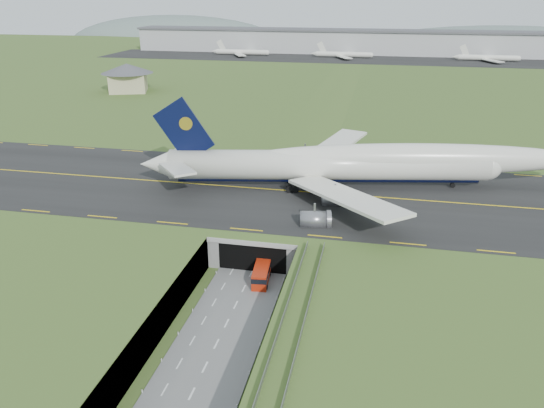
# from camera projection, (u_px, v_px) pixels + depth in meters

# --- Properties ---
(ground) EXTENTS (900.00, 900.00, 0.00)m
(ground) POSITION_uv_depth(u_px,v_px,m) (241.00, 296.00, 85.29)
(ground) COLOR #395421
(ground) RESTS_ON ground
(airfield_deck) EXTENTS (800.00, 800.00, 6.00)m
(airfield_deck) POSITION_uv_depth(u_px,v_px,m) (240.00, 280.00, 84.16)
(airfield_deck) COLOR gray
(airfield_deck) RESTS_ON ground
(trench_road) EXTENTS (12.00, 75.00, 0.20)m
(trench_road) POSITION_uv_depth(u_px,v_px,m) (228.00, 322.00, 78.44)
(trench_road) COLOR slate
(trench_road) RESTS_ON ground
(taxiway) EXTENTS (800.00, 44.00, 0.18)m
(taxiway) POSITION_uv_depth(u_px,v_px,m) (280.00, 190.00, 112.94)
(taxiway) COLOR black
(taxiway) RESTS_ON airfield_deck
(tunnel_portal) EXTENTS (17.00, 22.30, 6.00)m
(tunnel_portal) POSITION_uv_depth(u_px,v_px,m) (263.00, 234.00, 99.20)
(tunnel_portal) COLOR gray
(tunnel_portal) RESTS_ON ground
(guideway) EXTENTS (3.00, 53.00, 7.05)m
(guideway) POSITION_uv_depth(u_px,v_px,m) (287.00, 351.00, 63.86)
(guideway) COLOR #A8A8A3
(guideway) RESTS_ON ground
(jumbo_jet) EXTENTS (94.14, 59.91, 20.19)m
(jumbo_jet) POSITION_uv_depth(u_px,v_px,m) (360.00, 164.00, 112.61)
(jumbo_jet) COLOR silver
(jumbo_jet) RESTS_ON ground
(shuttle_tram) EXTENTS (3.15, 6.92, 2.76)m
(shuttle_tram) POSITION_uv_depth(u_px,v_px,m) (261.00, 275.00, 88.61)
(shuttle_tram) COLOR #A8210B
(shuttle_tram) RESTS_ON ground
(service_building) EXTENTS (27.24, 27.24, 11.59)m
(service_building) POSITION_uv_depth(u_px,v_px,m) (128.00, 75.00, 220.27)
(service_building) COLOR tan
(service_building) RESTS_ON ground
(cargo_terminal) EXTENTS (320.00, 67.00, 15.60)m
(cargo_terminal) POSITION_uv_depth(u_px,v_px,m) (357.00, 42.00, 351.72)
(cargo_terminal) COLOR #B2B2B2
(cargo_terminal) RESTS_ON ground
(distant_hills) EXTENTS (700.00, 91.00, 60.00)m
(distant_hills) POSITION_uv_depth(u_px,v_px,m) (438.00, 51.00, 464.71)
(distant_hills) COLOR slate
(distant_hills) RESTS_ON ground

